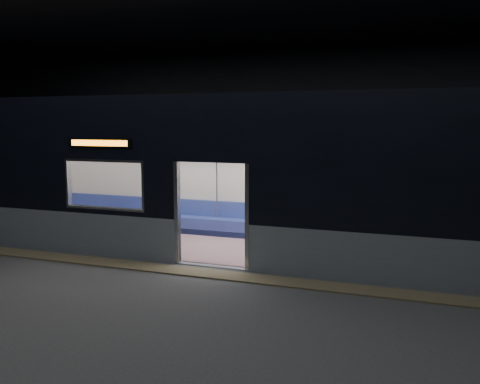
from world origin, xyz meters
The scene contains 7 objects.
station_floor centered at (0.00, 0.00, -0.01)m, with size 24.00×14.00×0.01m, color #47494C.
station_envelope centered at (0.00, 0.00, 3.66)m, with size 24.00×14.00×5.00m.
tactile_strip centered at (0.00, 0.55, 0.01)m, with size 22.80×0.50×0.03m, color #8C7F59.
metro_car centered at (0.00, 2.54, 1.85)m, with size 18.00×3.04×3.35m.
passenger centered at (2.04, 3.55, 0.77)m, with size 0.40×0.65×1.30m.
handbag centered at (2.07, 3.34, 0.67)m, with size 0.28×0.24×0.14m, color black.
transit_map centered at (0.83, 3.85, 1.48)m, with size 1.02×0.03×0.66m, color white.
Camera 1 is at (3.79, -7.85, 2.79)m, focal length 38.00 mm.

